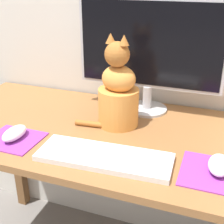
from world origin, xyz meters
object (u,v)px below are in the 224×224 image
keyboard (104,156)px  cat (118,93)px  computer_mouse_left (14,133)px  monitor (149,50)px  computer_mouse_right (219,165)px

keyboard → cat: (-0.04, 0.25, 0.12)m
cat → computer_mouse_left: bearing=-127.0°
keyboard → cat: cat is taller
keyboard → computer_mouse_left: size_ratio=3.77×
monitor → keyboard: monitor is taller
monitor → cat: size_ratio=1.69×
monitor → cat: bearing=-112.5°
computer_mouse_left → computer_mouse_right: 0.68m
computer_mouse_right → cat: 0.44m
monitor → computer_mouse_right: bearing=-49.6°
computer_mouse_left → monitor: bearing=47.4°
computer_mouse_left → cat: cat is taller
monitor → computer_mouse_right: monitor is taller
keyboard → computer_mouse_right: (0.34, 0.05, 0.01)m
computer_mouse_right → cat: size_ratio=0.32×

